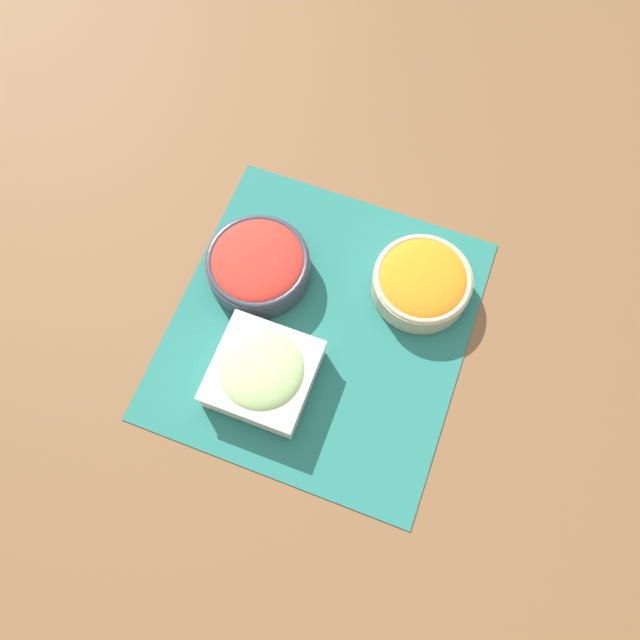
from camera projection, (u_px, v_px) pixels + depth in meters
ground_plane at (320, 328)px, 0.96m from camera, size 3.00×3.00×0.00m
placemat at (320, 328)px, 0.96m from camera, size 0.44×0.47×0.00m
tomato_bowl at (258, 264)px, 0.96m from camera, size 0.16×0.16×0.06m
cucumber_bowl at (263, 373)px, 0.90m from camera, size 0.14×0.14×0.06m
carrot_bowl at (422, 282)px, 0.95m from camera, size 0.15×0.15×0.05m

